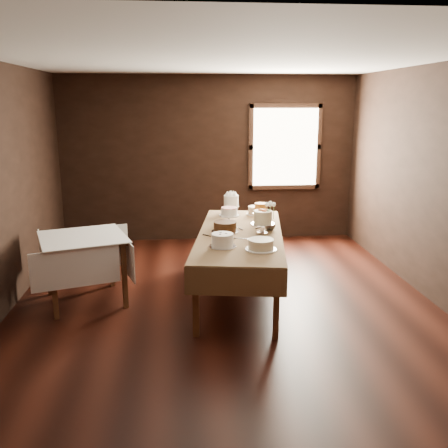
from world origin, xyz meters
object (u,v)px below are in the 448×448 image
(cake_flowers, at_px, (263,223))
(cake_swirl, at_px, (222,241))
(cake_server_b, at_px, (267,242))
(cake_server_c, at_px, (237,227))
(cake_server_e, at_px, (213,237))
(cake_lattice, at_px, (229,216))
(cake_server_a, at_px, (242,238))
(cake_meringue, at_px, (231,205))
(cake_cream, at_px, (261,245))
(side_table, at_px, (83,244))
(cake_server_d, at_px, (263,226))
(cake_chocolate, at_px, (225,227))
(cake_speckled, at_px, (255,211))
(flower_vase, at_px, (270,224))
(display_table, at_px, (240,238))
(cake_caramel, at_px, (261,213))

(cake_flowers, bearing_deg, cake_swirl, -134.75)
(cake_server_b, bearing_deg, cake_server_c, -168.40)
(cake_swirl, bearing_deg, cake_server_e, 100.69)
(cake_lattice, relative_size, cake_server_a, 1.26)
(cake_meringue, xyz_separation_m, cake_flowers, (0.26, -1.18, 0.01))
(cake_flowers, height_order, cake_swirl, cake_flowers)
(cake_lattice, height_order, cake_server_e, cake_lattice)
(cake_lattice, height_order, cake_cream, cake_lattice)
(side_table, height_order, cake_lattice, cake_lattice)
(cake_server_c, height_order, cake_server_d, same)
(cake_server_a, height_order, cake_server_e, same)
(cake_server_b, distance_m, cake_server_e, 0.66)
(side_table, relative_size, cake_chocolate, 3.14)
(cake_cream, bearing_deg, cake_meringue, 93.99)
(cake_speckled, xyz_separation_m, flower_vase, (0.05, -0.88, 0.02))
(cake_server_e, bearing_deg, flower_vase, 70.37)
(cake_server_a, distance_m, flower_vase, 0.55)
(cake_server_c, bearing_deg, cake_meringue, -16.50)
(cake_meringue, distance_m, cake_swirl, 1.74)
(cake_meringue, relative_size, flower_vase, 1.88)
(cake_lattice, relative_size, cake_server_e, 1.26)
(display_table, distance_m, cake_server_a, 0.27)
(cake_swirl, xyz_separation_m, cake_server_b, (0.52, 0.15, -0.07))
(cake_flowers, relative_size, cake_cream, 0.87)
(display_table, xyz_separation_m, cake_server_b, (0.25, -0.44, 0.06))
(display_table, height_order, cake_cream, cake_cream)
(cake_server_a, bearing_deg, cake_server_b, -22.82)
(cake_chocolate, relative_size, flower_vase, 2.66)
(cake_caramel, bearing_deg, cake_flowers, -97.47)
(cake_speckled, xyz_separation_m, cake_server_b, (-0.08, -1.43, -0.05))
(cake_meringue, xyz_separation_m, cake_server_d, (0.32, -0.84, -0.12))
(cake_flowers, bearing_deg, cake_meringue, 102.48)
(cake_chocolate, xyz_separation_m, cake_server_b, (0.43, -0.49, -0.06))
(cake_flowers, height_order, cake_server_d, cake_flowers)
(side_table, height_order, cake_caramel, cake_caramel)
(cake_cream, height_order, cake_server_a, cake_cream)
(cake_server_a, relative_size, cake_server_b, 1.00)
(cake_server_b, bearing_deg, flower_vase, 158.38)
(cake_chocolate, bearing_deg, flower_vase, 5.65)
(cake_speckled, bearing_deg, cake_server_e, -120.43)
(cake_lattice, distance_m, cake_server_a, 0.83)
(cake_cream, xyz_separation_m, cake_server_b, (0.12, 0.29, -0.05))
(flower_vase, bearing_deg, cake_server_e, -158.82)
(cake_meringue, xyz_separation_m, cake_cream, (0.13, -1.86, -0.07))
(cake_server_e, bearing_deg, cake_chocolate, 103.07)
(cake_chocolate, bearing_deg, cake_meringue, 80.07)
(cake_swirl, height_order, cake_cream, cake_swirl)
(cake_server_d, relative_size, cake_server_e, 1.00)
(cake_server_d, bearing_deg, cake_swirl, -173.33)
(cake_server_c, bearing_deg, cake_cream, 171.90)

